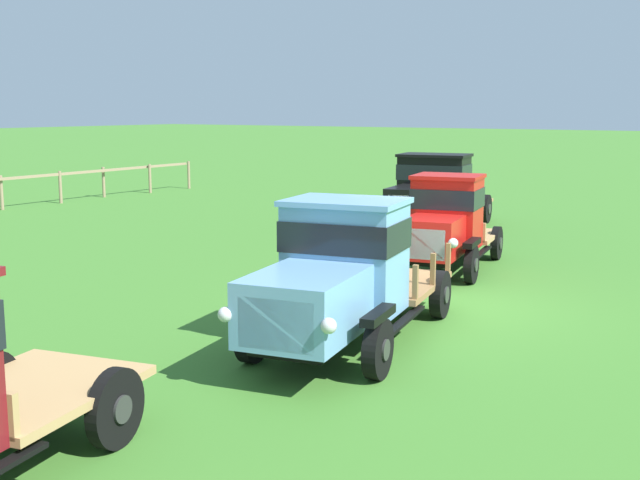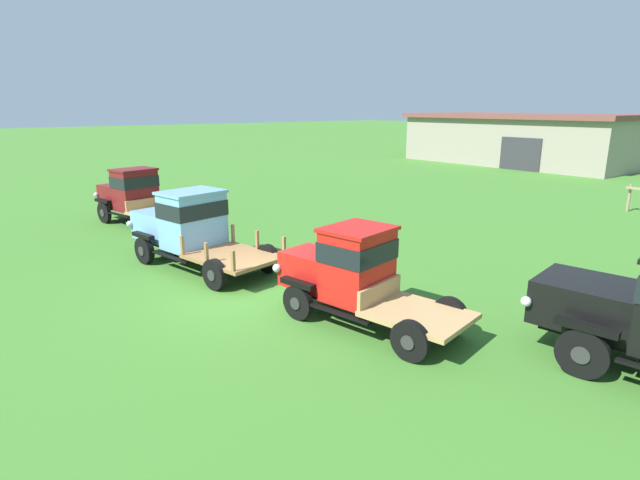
{
  "view_description": "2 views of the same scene",
  "coord_description": "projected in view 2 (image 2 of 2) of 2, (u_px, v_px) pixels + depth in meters",
  "views": [
    {
      "loc": [
        -13.17,
        -6.0,
        3.58
      ],
      "look_at": [
        -0.08,
        2.54,
        1.0
      ],
      "focal_mm": 45.0,
      "sensor_mm": 36.0,
      "label": 1
    },
    {
      "loc": [
        10.52,
        -5.79,
        4.62
      ],
      "look_at": [
        -0.08,
        2.54,
        1.0
      ],
      "focal_mm": 28.0,
      "sensor_mm": 36.0,
      "label": 2
    }
  ],
  "objects": [
    {
      "name": "ground_plane",
      "position": [
        243.0,
        295.0,
        12.63
      ],
      "size": [
        240.0,
        240.0,
        0.0
      ],
      "primitive_type": "plane",
      "color": "#3D7528"
    },
    {
      "name": "farm_shed",
      "position": [
        521.0,
        138.0,
        41.38
      ],
      "size": [
        18.0,
        9.62,
        4.06
      ],
      "color": "gray",
      "rests_on": "ground"
    },
    {
      "name": "vintage_truck_foreground_near",
      "position": [
        134.0,
        195.0,
        20.2
      ],
      "size": [
        5.1,
        2.69,
        2.23
      ],
      "color": "black",
      "rests_on": "ground"
    },
    {
      "name": "vintage_truck_second_in_line",
      "position": [
        188.0,
        226.0,
        14.92
      ],
      "size": [
        5.76,
        2.84,
        2.25
      ],
      "color": "black",
      "rests_on": "ground"
    },
    {
      "name": "vintage_truck_midrow_center",
      "position": [
        352.0,
        272.0,
        10.91
      ],
      "size": [
        4.71,
        2.4,
        2.15
      ],
      "color": "black",
      "rests_on": "ground"
    }
  ]
}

